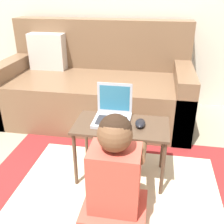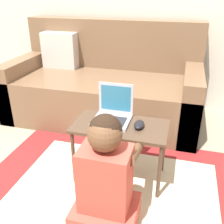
{
  "view_description": "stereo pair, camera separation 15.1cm",
  "coord_description": "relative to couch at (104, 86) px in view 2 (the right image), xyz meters",
  "views": [
    {
      "loc": [
        0.33,
        -1.26,
        1.2
      ],
      "look_at": [
        0.07,
        0.25,
        0.47
      ],
      "focal_mm": 42.0,
      "sensor_mm": 36.0,
      "label": 1
    },
    {
      "loc": [
        0.48,
        -1.23,
        1.2
      ],
      "look_at": [
        0.07,
        0.25,
        0.47
      ],
      "focal_mm": 42.0,
      "sensor_mm": 36.0,
      "label": 2
    }
  ],
  "objects": [
    {
      "name": "area_rug",
      "position": [
        0.4,
        -1.15,
        -0.3
      ],
      "size": [
        1.81,
        1.4,
        0.01
      ],
      "color": "maroon",
      "rests_on": "ground_plane"
    },
    {
      "name": "ground_plane",
      "position": [
        0.26,
        -1.14,
        -0.31
      ],
      "size": [
        16.0,
        16.0,
        0.0
      ],
      "primitive_type": "plane",
      "color": "gray"
    },
    {
      "name": "person_seated",
      "position": [
        0.42,
        -1.35,
        -0.01
      ],
      "size": [
        0.34,
        0.43,
        0.68
      ],
      "color": "#CC4C3D",
      "rests_on": "ground_plane"
    },
    {
      "name": "computer_mouse",
      "position": [
        0.51,
        -0.93,
        0.12
      ],
      "size": [
        0.06,
        0.11,
        0.04
      ],
      "color": "black",
      "rests_on": "laptop_desk"
    },
    {
      "name": "laptop",
      "position": [
        0.33,
        -0.89,
        0.14
      ],
      "size": [
        0.23,
        0.22,
        0.23
      ],
      "color": "#B7BCC6",
      "rests_on": "laptop_desk"
    },
    {
      "name": "laptop_desk",
      "position": [
        0.4,
        -0.94,
        0.05
      ],
      "size": [
        0.6,
        0.33,
        0.41
      ],
      "color": "#4C3828",
      "rests_on": "ground_plane"
    },
    {
      "name": "couch",
      "position": [
        0.0,
        0.0,
        0.0
      ],
      "size": [
        1.81,
        0.91,
        0.92
      ],
      "color": "brown",
      "rests_on": "ground_plane"
    }
  ]
}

